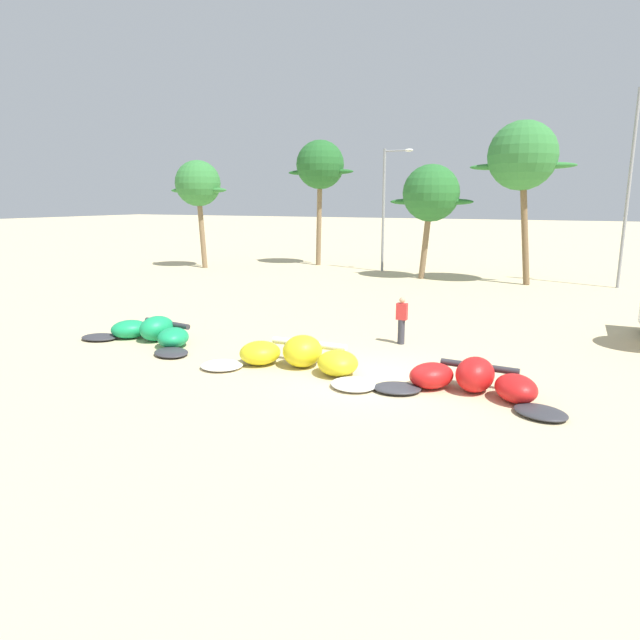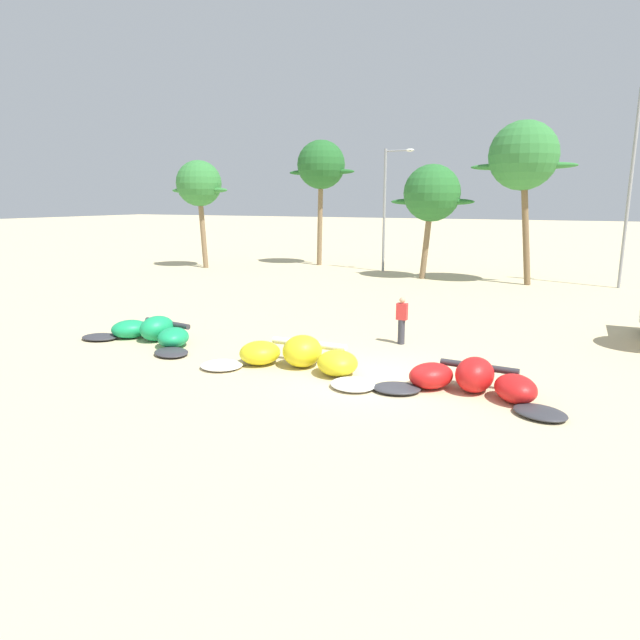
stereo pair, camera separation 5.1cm
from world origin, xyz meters
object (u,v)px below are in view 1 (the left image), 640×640
at_px(person_near_kites, 402,320).
at_px(palm_left_of_gap, 431,194).
at_px(palm_center_left, 522,157).
at_px(lamppost_west, 386,203).
at_px(lamppost_west_center, 632,181).
at_px(kite_far_left, 151,333).
at_px(palm_leftmost, 198,184).
at_px(palm_left, 320,166).
at_px(kite_left, 298,357).
at_px(kite_left_of_center, 472,381).

distance_m(person_near_kites, palm_left_of_gap, 16.98).
height_order(palm_center_left, lamppost_west, palm_center_left).
relative_size(lamppost_west, lamppost_west_center, 0.77).
distance_m(kite_far_left, palm_leftmost, 22.49).
relative_size(person_near_kites, lamppost_west, 0.20).
xyz_separation_m(palm_leftmost, lamppost_west, (12.70, 3.67, -1.26)).
relative_size(palm_left, palm_left_of_gap, 1.31).
distance_m(person_near_kites, palm_leftmost, 25.14).
bearing_deg(kite_left, palm_leftmost, 133.23).
height_order(kite_left_of_center, palm_left, palm_left).
bearing_deg(palm_leftmost, person_near_kites, -37.12).
xyz_separation_m(kite_far_left, kite_left_of_center, (10.99, -0.59, 0.01)).
distance_m(kite_left_of_center, palm_center_left, 21.36).
height_order(palm_leftmost, palm_left, palm_left).
relative_size(kite_left, lamppost_west_center, 0.54).
xyz_separation_m(kite_far_left, palm_center_left, (9.64, 19.61, 6.82)).
distance_m(kite_far_left, kite_left, 6.05).
relative_size(palm_center_left, lamppost_west, 1.13).
distance_m(kite_left_of_center, palm_left_of_gap, 21.70).
bearing_deg(palm_left_of_gap, person_near_kites, -78.43).
bearing_deg(kite_left_of_center, palm_left, 123.09).
xyz_separation_m(kite_left_of_center, palm_center_left, (-1.35, 20.21, 6.81)).
relative_size(kite_far_left, palm_left, 0.57).
height_order(palm_leftmost, lamppost_west, lamppost_west).
bearing_deg(lamppost_west, palm_leftmost, -163.87).
height_order(kite_left_of_center, person_near_kites, person_near_kites).
bearing_deg(palm_leftmost, palm_left, 35.59).
bearing_deg(palm_left_of_gap, kite_left_of_center, -72.33).
relative_size(person_near_kites, palm_center_left, 0.18).
distance_m(kite_far_left, palm_left, 24.87).
relative_size(kite_left_of_center, palm_left_of_gap, 0.72).
xyz_separation_m(kite_far_left, palm_leftmost, (-11.78, 18.35, 5.53)).
height_order(kite_left_of_center, lamppost_west, lamppost_west).
relative_size(kite_left_of_center, palm_center_left, 0.54).
xyz_separation_m(person_near_kites, palm_left_of_gap, (-3.29, 16.08, 4.33)).
distance_m(kite_left_of_center, lamppost_west_center, 22.26).
distance_m(palm_center_left, lamppost_west, 9.40).
relative_size(kite_far_left, person_near_kites, 3.18).
bearing_deg(kite_far_left, kite_left, -5.66).
bearing_deg(lamppost_west_center, palm_left, 171.81).
height_order(palm_leftmost, palm_center_left, palm_center_left).
relative_size(kite_left, palm_leftmost, 0.75).
relative_size(palm_left, palm_center_left, 0.99).
xyz_separation_m(kite_left, person_near_kites, (1.84, 4.08, 0.46)).
height_order(person_near_kites, palm_left_of_gap, palm_left_of_gap).
xyz_separation_m(palm_left_of_gap, palm_center_left, (5.07, 0.05, 2.00)).
xyz_separation_m(person_near_kites, palm_center_left, (1.78, 16.13, 6.33)).
relative_size(kite_left_of_center, person_near_kites, 3.06).
xyz_separation_m(kite_left_of_center, lamppost_west, (-10.07, 22.61, 4.26)).
xyz_separation_m(palm_center_left, lamppost_west, (-8.72, 2.41, -2.55)).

